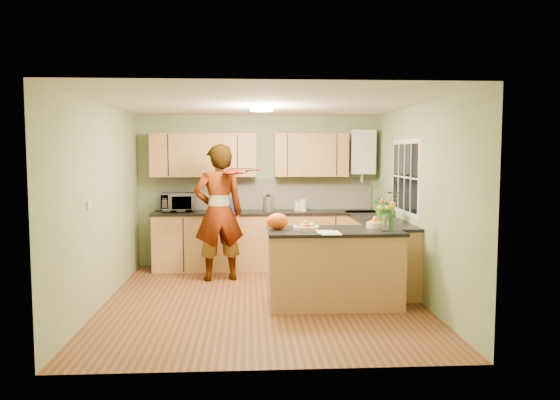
{
  "coord_description": "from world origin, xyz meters",
  "views": [
    {
      "loc": [
        -0.18,
        -6.86,
        1.89
      ],
      "look_at": [
        0.25,
        0.5,
        1.25
      ],
      "focal_mm": 35.0,
      "sensor_mm": 36.0,
      "label": 1
    }
  ],
  "objects": [
    {
      "name": "wall_left",
      "position": [
        -2.0,
        0.0,
        1.25
      ],
      "size": [
        0.02,
        4.5,
        2.5
      ],
      "primitive_type": "cube",
      "color": "gray",
      "rests_on": "floor"
    },
    {
      "name": "flower_vase",
      "position": [
        1.48,
        -0.42,
        1.23
      ],
      "size": [
        0.24,
        0.24,
        0.44
      ],
      "rotation": [
        0.0,
        0.0,
        -0.05
      ],
      "color": "silver",
      "rests_on": "peninsula_island"
    },
    {
      "name": "violinist",
      "position": [
        -0.62,
        1.16,
        1.01
      ],
      "size": [
        0.82,
        0.64,
        2.01
      ],
      "primitive_type": "imported",
      "rotation": [
        0.0,
        0.0,
        3.37
      ],
      "color": "#DEA787",
      "rests_on": "floor"
    },
    {
      "name": "boiler",
      "position": [
        1.7,
        2.09,
        1.9
      ],
      "size": [
        0.4,
        0.3,
        0.86
      ],
      "color": "white",
      "rests_on": "wall_back"
    },
    {
      "name": "back_counter",
      "position": [
        0.1,
        1.95,
        0.47
      ],
      "size": [
        3.64,
        0.62,
        0.94
      ],
      "color": "#B68248",
      "rests_on": "floor"
    },
    {
      "name": "upper_cabinets",
      "position": [
        -0.18,
        2.08,
        1.85
      ],
      "size": [
        3.2,
        0.34,
        0.7
      ],
      "color": "#B68248",
      "rests_on": "wall_back"
    },
    {
      "name": "violin",
      "position": [
        -0.42,
        0.94,
        1.61
      ],
      "size": [
        0.66,
        0.57,
        0.17
      ],
      "primitive_type": null,
      "rotation": [
        0.17,
        0.0,
        -0.61
      ],
      "color": "#520B05",
      "rests_on": "violinist"
    },
    {
      "name": "fruit_dish",
      "position": [
        0.53,
        -0.24,
        0.99
      ],
      "size": [
        0.32,
        0.32,
        0.11
      ],
      "color": "beige",
      "rests_on": "peninsula_island"
    },
    {
      "name": "splashback",
      "position": [
        0.1,
        2.23,
        1.2
      ],
      "size": [
        3.6,
        0.02,
        0.52
      ],
      "primitive_type": "cube",
      "color": "white",
      "rests_on": "back_counter"
    },
    {
      "name": "papers",
      "position": [
        0.78,
        -0.54,
        0.95
      ],
      "size": [
        0.24,
        0.33,
        0.01
      ],
      "primitive_type": "cube",
      "color": "white",
      "rests_on": "peninsula_island"
    },
    {
      "name": "ceiling",
      "position": [
        0.0,
        0.0,
        2.5
      ],
      "size": [
        4.0,
        4.5,
        0.02
      ],
      "primitive_type": "cube",
      "color": "silver",
      "rests_on": "wall_back"
    },
    {
      "name": "potted_plant",
      "position": [
        1.7,
        0.49,
        1.15
      ],
      "size": [
        0.44,
        0.39,
        0.43
      ],
      "primitive_type": "imported",
      "rotation": [
        0.0,
        0.0,
        0.16
      ],
      "color": "#347326",
      "rests_on": "right_counter"
    },
    {
      "name": "orange_bag",
      "position": [
        0.18,
        -0.19,
        1.05
      ],
      "size": [
        0.3,
        0.26,
        0.2
      ],
      "primitive_type": "ellipsoid",
      "rotation": [
        0.0,
        0.0,
        -0.12
      ],
      "color": "#EC5213",
      "rests_on": "peninsula_island"
    },
    {
      "name": "ceiling_lamp",
      "position": [
        0.0,
        0.3,
        2.46
      ],
      "size": [
        0.3,
        0.3,
        0.07
      ],
      "color": "#FFEABF",
      "rests_on": "ceiling"
    },
    {
      "name": "peninsula_island",
      "position": [
        0.88,
        -0.24,
        0.47
      ],
      "size": [
        1.65,
        0.84,
        0.94
      ],
      "color": "#B68248",
      "rests_on": "floor"
    },
    {
      "name": "floor",
      "position": [
        0.0,
        0.0,
        0.0
      ],
      "size": [
        4.5,
        4.5,
        0.0
      ],
      "primitive_type": "plane",
      "color": "#5C311A",
      "rests_on": "ground"
    },
    {
      "name": "jar_white",
      "position": [
        0.71,
        1.93,
        1.03
      ],
      "size": [
        0.13,
        0.13,
        0.18
      ],
      "primitive_type": "cylinder",
      "rotation": [
        0.0,
        0.0,
        0.13
      ],
      "color": "white",
      "rests_on": "back_counter"
    },
    {
      "name": "orange_bowl",
      "position": [
        1.43,
        -0.09,
        1.0
      ],
      "size": [
        0.23,
        0.23,
        0.13
      ],
      "color": "beige",
      "rests_on": "peninsula_island"
    },
    {
      "name": "wall_front",
      "position": [
        0.0,
        -2.25,
        1.25
      ],
      "size": [
        4.0,
        0.02,
        2.5
      ],
      "primitive_type": "cube",
      "color": "gray",
      "rests_on": "floor"
    },
    {
      "name": "wall_right",
      "position": [
        2.0,
        0.0,
        1.25
      ],
      "size": [
        0.02,
        4.5,
        2.5
      ],
      "primitive_type": "cube",
      "color": "gray",
      "rests_on": "floor"
    },
    {
      "name": "kettle",
      "position": [
        0.14,
        1.93,
        1.07
      ],
      "size": [
        0.17,
        0.17,
        0.32
      ],
      "rotation": [
        0.0,
        0.0,
        0.1
      ],
      "color": "#B2B2B7",
      "rests_on": "back_counter"
    },
    {
      "name": "window_right",
      "position": [
        1.99,
        0.6,
        1.55
      ],
      "size": [
        0.01,
        1.3,
        1.05
      ],
      "color": "white",
      "rests_on": "wall_right"
    },
    {
      "name": "blue_box",
      "position": [
        -0.48,
        1.91,
        1.05
      ],
      "size": [
        0.28,
        0.21,
        0.21
      ],
      "primitive_type": "cube",
      "rotation": [
        0.0,
        0.0,
        0.06
      ],
      "color": "navy",
      "rests_on": "back_counter"
    },
    {
      "name": "wall_back",
      "position": [
        0.0,
        2.25,
        1.25
      ],
      "size": [
        4.0,
        0.02,
        2.5
      ],
      "primitive_type": "cube",
      "color": "gray",
      "rests_on": "floor"
    },
    {
      "name": "right_counter",
      "position": [
        1.7,
        0.85,
        0.47
      ],
      "size": [
        0.62,
        2.24,
        0.94
      ],
      "color": "#B68248",
      "rests_on": "floor"
    },
    {
      "name": "light_switch",
      "position": [
        -1.99,
        -0.6,
        1.3
      ],
      "size": [
        0.02,
        0.09,
        0.09
      ],
      "primitive_type": "cube",
      "color": "white",
      "rests_on": "wall_left"
    },
    {
      "name": "microwave",
      "position": [
        -1.32,
        1.98,
        1.09
      ],
      "size": [
        0.58,
        0.43,
        0.29
      ],
      "primitive_type": "imported",
      "rotation": [
        0.0,
        0.0,
        0.14
      ],
      "color": "white",
      "rests_on": "back_counter"
    },
    {
      "name": "jar_cream",
      "position": [
        0.62,
        2.0,
        1.02
      ],
      "size": [
        0.1,
        0.1,
        0.16
      ],
      "primitive_type": "cylinder",
      "rotation": [
        0.0,
        0.0,
        0.02
      ],
      "color": "beige",
      "rests_on": "back_counter"
    }
  ]
}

